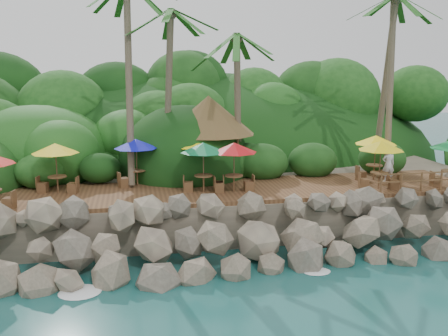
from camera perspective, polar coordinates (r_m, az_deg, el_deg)
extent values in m
plane|color=#19514F|center=(19.87, 3.33, -13.10)|extent=(140.00, 140.00, 0.00)
cube|color=gray|center=(34.56, -3.11, -0.58)|extent=(32.00, 25.20, 2.10)
ellipsoid|color=#143811|center=(42.07, -4.47, 0.11)|extent=(44.80, 28.00, 15.40)
cube|color=brown|center=(24.68, 0.00, -2.73)|extent=(26.00, 5.00, 0.20)
ellipsoid|color=white|center=(20.13, -23.42, -13.65)|extent=(1.20, 0.80, 0.06)
ellipsoid|color=white|center=(19.67, -14.62, -13.64)|extent=(1.20, 0.80, 0.06)
ellipsoid|color=white|center=(19.67, -5.64, -13.30)|extent=(1.20, 0.80, 0.06)
ellipsoid|color=white|center=(20.12, 3.12, -12.68)|extent=(1.20, 0.80, 0.06)
ellipsoid|color=white|center=(20.99, 11.27, -11.83)|extent=(1.20, 0.80, 0.06)
ellipsoid|color=white|center=(22.24, 18.59, -10.87)|extent=(1.20, 0.80, 0.06)
ellipsoid|color=white|center=(23.80, 25.00, -9.87)|extent=(1.20, 0.80, 0.06)
cylinder|color=brown|center=(25.82, -11.24, 9.87)|extent=(0.50, 2.60, 10.50)
cylinder|color=brown|center=(27.06, -6.64, 8.46)|extent=(0.93, 1.06, 9.14)
ellipsoid|color=#23601E|center=(27.21, -6.87, 18.11)|extent=(6.00, 6.00, 2.40)
cylinder|color=brown|center=(27.01, 1.64, 7.19)|extent=(0.72, 0.89, 7.89)
ellipsoid|color=#23601E|center=(27.00, 1.69, 15.56)|extent=(6.00, 6.00, 2.40)
cylinder|color=brown|center=(29.44, 19.25, 10.80)|extent=(1.10, 2.19, 11.78)
cylinder|color=brown|center=(30.54, 18.62, 9.24)|extent=(0.43, 1.69, 10.12)
cylinder|color=brown|center=(26.25, -4.35, 1.00)|extent=(0.16, 0.16, 2.40)
cylinder|color=brown|center=(26.70, 1.63, 1.20)|extent=(0.16, 0.16, 2.40)
cylinder|color=brown|center=(28.99, -4.98, 1.98)|extent=(0.16, 0.16, 2.40)
cylinder|color=brown|center=(29.40, 0.46, 2.16)|extent=(0.16, 0.16, 2.40)
cone|color=brown|center=(27.50, -1.84, 6.34)|extent=(5.33, 5.33, 2.20)
cylinder|color=brown|center=(25.21, -19.18, -1.90)|extent=(0.09, 0.09, 0.81)
cylinder|color=brown|center=(25.12, -19.24, -0.97)|extent=(0.92, 0.92, 0.05)
cylinder|color=brown|center=(25.04, -19.30, -0.12)|extent=(0.05, 0.05, 2.41)
cone|color=yellow|center=(24.87, -19.46, 2.23)|extent=(2.30, 2.30, 0.49)
cube|color=brown|center=(25.53, -20.76, -2.20)|extent=(0.55, 0.55, 0.50)
cube|color=brown|center=(24.98, -17.51, -2.27)|extent=(0.55, 0.55, 0.50)
cylinder|color=brown|center=(25.92, -3.30, -0.91)|extent=(0.09, 0.09, 0.81)
cylinder|color=brown|center=(25.83, -3.31, -0.01)|extent=(0.92, 0.92, 0.05)
cylinder|color=brown|center=(25.76, -3.32, 0.82)|extent=(0.05, 0.05, 2.41)
cone|color=yellow|center=(25.59, -3.34, 3.11)|extent=(2.30, 2.30, 0.49)
cube|color=brown|center=(25.84, -4.97, -1.33)|extent=(0.48, 0.48, 0.50)
cube|color=brown|center=(26.09, -1.63, -1.16)|extent=(0.48, 0.48, 0.50)
cylinder|color=brown|center=(25.94, 17.95, -1.45)|extent=(0.09, 0.09, 0.81)
cylinder|color=brown|center=(25.85, 18.01, -0.55)|extent=(0.92, 0.92, 0.05)
cylinder|color=brown|center=(25.78, 18.06, 0.28)|extent=(0.05, 0.05, 2.41)
cone|color=yellow|center=(25.61, 18.20, 2.56)|extent=(2.30, 2.30, 0.49)
cube|color=brown|center=(25.78, 16.29, -1.78)|extent=(0.55, 0.55, 0.50)
cube|color=brown|center=(26.19, 19.55, -1.78)|extent=(0.55, 0.55, 0.50)
cylinder|color=brown|center=(25.71, -10.29, -1.18)|extent=(0.09, 0.09, 0.81)
cylinder|color=brown|center=(25.63, -10.33, -0.28)|extent=(0.92, 0.92, 0.05)
cylinder|color=brown|center=(25.55, -10.36, 0.57)|extent=(0.05, 0.05, 2.41)
cone|color=#0D11AF|center=(25.38, -10.44, 2.87)|extent=(2.30, 2.30, 0.49)
cube|color=brown|center=(25.48, -11.88, -1.72)|extent=(0.60, 0.60, 0.50)
cube|color=brown|center=(26.03, -8.72, -1.32)|extent=(0.60, 0.60, 0.50)
cylinder|color=brown|center=(24.07, -2.44, -1.87)|extent=(0.09, 0.09, 0.81)
cylinder|color=brown|center=(23.98, -2.45, -0.90)|extent=(0.92, 0.92, 0.05)
cylinder|color=brown|center=(23.90, -2.45, -0.01)|extent=(0.05, 0.05, 2.41)
cone|color=#0C6C3A|center=(23.71, -2.48, 2.46)|extent=(2.30, 2.30, 0.49)
cube|color=brown|center=(24.12, -4.26, -2.24)|extent=(0.52, 0.52, 0.50)
cube|color=brown|center=(24.11, -0.61, -2.21)|extent=(0.52, 0.52, 0.50)
cube|color=brown|center=(27.48, 23.90, -1.51)|extent=(0.49, 0.49, 0.50)
cylinder|color=brown|center=(27.95, 17.41, -0.52)|extent=(0.09, 0.09, 0.81)
cylinder|color=brown|center=(27.87, 17.46, 0.32)|extent=(0.92, 0.92, 0.05)
cylinder|color=brown|center=(27.80, 17.51, 1.09)|extent=(0.05, 0.05, 2.41)
cone|color=yellow|center=(27.64, 17.64, 3.22)|extent=(2.30, 2.30, 0.49)
cube|color=brown|center=(27.63, 15.99, -0.90)|extent=(0.46, 0.46, 0.50)
cube|color=brown|center=(28.35, 18.76, -0.76)|extent=(0.46, 0.46, 0.50)
cube|color=brown|center=(23.13, -24.21, -3.84)|extent=(0.55, 0.55, 0.50)
cylinder|color=brown|center=(24.04, 1.19, -1.88)|extent=(0.09, 0.09, 0.81)
cylinder|color=brown|center=(23.94, 1.20, -0.91)|extent=(0.92, 0.92, 0.05)
cylinder|color=brown|center=(23.86, 1.20, -0.02)|extent=(0.05, 0.05, 2.41)
cone|color=#BA0B11|center=(23.68, 1.21, 2.45)|extent=(2.30, 2.30, 0.49)
cube|color=brown|center=(23.93, -0.61, -2.32)|extent=(0.46, 0.46, 0.50)
cube|color=brown|center=(24.24, 2.97, -2.16)|extent=(0.46, 0.46, 0.50)
cylinder|color=brown|center=(24.90, 18.21, -1.77)|extent=(0.10, 0.10, 1.00)
cylinder|color=brown|center=(25.45, 20.38, -1.64)|extent=(0.10, 0.10, 1.00)
cylinder|color=brown|center=(26.03, 22.45, -1.51)|extent=(0.10, 0.10, 1.00)
cylinder|color=brown|center=(26.64, 24.44, -1.39)|extent=(0.10, 0.10, 1.00)
cube|color=brown|center=(26.56, 24.52, -0.44)|extent=(7.20, 0.06, 0.06)
cube|color=brown|center=(26.63, 24.45, -1.28)|extent=(7.20, 0.06, 0.06)
imported|color=silver|center=(27.60, 18.97, 0.39)|extent=(0.74, 0.53, 1.90)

